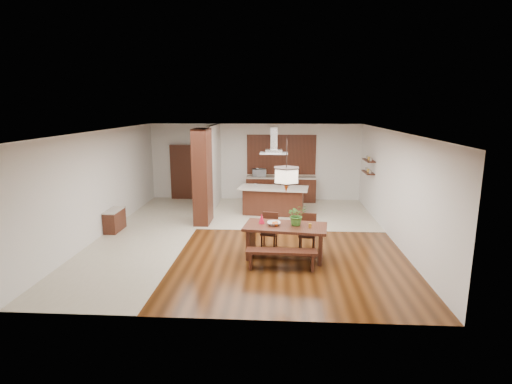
# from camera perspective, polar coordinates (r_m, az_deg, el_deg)

# --- Properties ---
(room_shell) EXTENTS (9.00, 9.04, 2.92)m
(room_shell) POSITION_cam_1_polar(r_m,az_deg,el_deg) (10.78, -1.60, 4.24)
(room_shell) COLOR #361B09
(room_shell) RESTS_ON ground
(tile_hallway) EXTENTS (2.50, 9.00, 0.01)m
(tile_hallway) POSITION_cam_1_polar(r_m,az_deg,el_deg) (11.79, -15.04, -5.74)
(tile_hallway) COLOR beige
(tile_hallway) RESTS_ON ground
(tile_kitchen) EXTENTS (5.50, 4.00, 0.01)m
(tile_kitchen) POSITION_cam_1_polar(r_m,az_deg,el_deg) (13.61, 4.62, -2.96)
(tile_kitchen) COLOR beige
(tile_kitchen) RESTS_ON ground
(soffit_band) EXTENTS (8.00, 9.00, 0.02)m
(soffit_band) POSITION_cam_1_polar(r_m,az_deg,el_deg) (10.69, -1.62, 8.62)
(soffit_band) COLOR #381C0E
(soffit_band) RESTS_ON room_shell
(partition_pier) EXTENTS (0.45, 1.00, 2.90)m
(partition_pier) POSITION_cam_1_polar(r_m,az_deg,el_deg) (12.24, -7.65, 2.20)
(partition_pier) COLOR black
(partition_pier) RESTS_ON ground
(partition_stub) EXTENTS (0.18, 2.40, 2.90)m
(partition_stub) POSITION_cam_1_polar(r_m,az_deg,el_deg) (14.28, -6.06, 3.66)
(partition_stub) COLOR silver
(partition_stub) RESTS_ON ground
(hallway_console) EXTENTS (0.37, 0.88, 0.63)m
(hallway_console) POSITION_cam_1_polar(r_m,az_deg,el_deg) (12.25, -19.55, -3.84)
(hallway_console) COLOR black
(hallway_console) RESTS_ON ground
(hallway_doorway) EXTENTS (1.10, 0.20, 2.10)m
(hallway_doorway) POSITION_cam_1_polar(r_m,az_deg,el_deg) (15.66, -10.08, 2.81)
(hallway_doorway) COLOR black
(hallway_doorway) RESTS_ON ground
(rear_counter) EXTENTS (2.60, 0.62, 0.95)m
(rear_counter) POSITION_cam_1_polar(r_m,az_deg,el_deg) (15.15, 3.57, 0.45)
(rear_counter) COLOR black
(rear_counter) RESTS_ON ground
(kitchen_window) EXTENTS (2.60, 0.08, 1.50)m
(kitchen_window) POSITION_cam_1_polar(r_m,az_deg,el_deg) (15.20, 3.63, 5.36)
(kitchen_window) COLOR brown
(kitchen_window) RESTS_ON room_shell
(shelf_lower) EXTENTS (0.26, 0.90, 0.04)m
(shelf_lower) POSITION_cam_1_polar(r_m,az_deg,el_deg) (13.73, 15.72, 2.71)
(shelf_lower) COLOR black
(shelf_lower) RESTS_ON room_shell
(shelf_upper) EXTENTS (0.26, 0.90, 0.04)m
(shelf_upper) POSITION_cam_1_polar(r_m,az_deg,el_deg) (13.67, 15.82, 4.37)
(shelf_upper) COLOR black
(shelf_upper) RESTS_ON room_shell
(dining_table) EXTENTS (2.03, 1.21, 0.80)m
(dining_table) POSITION_cam_1_polar(r_m,az_deg,el_deg) (9.50, 4.22, -6.01)
(dining_table) COLOR black
(dining_table) RESTS_ON ground
(dining_bench) EXTENTS (1.57, 0.37, 0.44)m
(dining_bench) POSITION_cam_1_polar(r_m,az_deg,el_deg) (8.98, 3.65, -9.60)
(dining_bench) COLOR black
(dining_bench) RESTS_ON ground
(dining_chair_left) EXTENTS (0.46, 0.46, 0.90)m
(dining_chair_left) POSITION_cam_1_polar(r_m,az_deg,el_deg) (10.16, 1.90, -5.59)
(dining_chair_left) COLOR black
(dining_chair_left) RESTS_ON ground
(dining_chair_right) EXTENTS (0.47, 0.47, 0.92)m
(dining_chair_right) POSITION_cam_1_polar(r_m,az_deg,el_deg) (10.06, 7.34, -5.80)
(dining_chair_right) COLOR black
(dining_chair_right) RESTS_ON ground
(pendant_lantern) EXTENTS (0.64, 0.64, 1.31)m
(pendant_lantern) POSITION_cam_1_polar(r_m,az_deg,el_deg) (9.12, 4.38, 3.93)
(pendant_lantern) COLOR beige
(pendant_lantern) RESTS_ON room_shell
(foliage_plant) EXTENTS (0.55, 0.52, 0.50)m
(foliage_plant) POSITION_cam_1_polar(r_m,az_deg,el_deg) (9.42, 5.83, -3.28)
(foliage_plant) COLOR #387025
(foliage_plant) RESTS_ON dining_table
(fruit_bowl) EXTENTS (0.34, 0.34, 0.08)m
(fruit_bowl) POSITION_cam_1_polar(r_m,az_deg,el_deg) (9.44, 2.57, -4.51)
(fruit_bowl) COLOR beige
(fruit_bowl) RESTS_ON dining_table
(napkin_cone) EXTENTS (0.19, 0.19, 0.23)m
(napkin_cone) POSITION_cam_1_polar(r_m,az_deg,el_deg) (9.54, 0.81, -3.82)
(napkin_cone) COLOR red
(napkin_cone) RESTS_ON dining_table
(gold_ornament) EXTENTS (0.08, 0.08, 0.10)m
(gold_ornament) POSITION_cam_1_polar(r_m,az_deg,el_deg) (9.32, 7.72, -4.76)
(gold_ornament) COLOR gold
(gold_ornament) RESTS_ON dining_table
(kitchen_island) EXTENTS (2.35, 1.23, 0.93)m
(kitchen_island) POSITION_cam_1_polar(r_m,az_deg,el_deg) (13.30, 2.51, -1.19)
(kitchen_island) COLOR black
(kitchen_island) RESTS_ON ground
(range_hood) EXTENTS (0.90, 0.55, 0.87)m
(range_hood) POSITION_cam_1_polar(r_m,az_deg,el_deg) (12.99, 2.59, 7.38)
(range_hood) COLOR silver
(range_hood) RESTS_ON room_shell
(island_cup) EXTENTS (0.15, 0.15, 0.09)m
(island_cup) POSITION_cam_1_polar(r_m,az_deg,el_deg) (13.12, 4.35, 0.83)
(island_cup) COLOR white
(island_cup) RESTS_ON kitchen_island
(microwave) EXTENTS (0.55, 0.41, 0.28)m
(microwave) POSITION_cam_1_polar(r_m,az_deg,el_deg) (15.07, 0.44, 2.79)
(microwave) COLOR silver
(microwave) RESTS_ON rear_counter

